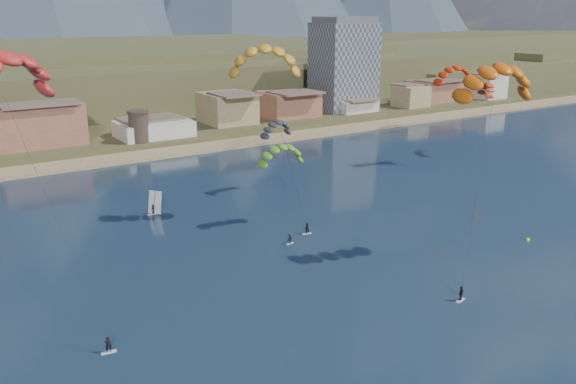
{
  "coord_description": "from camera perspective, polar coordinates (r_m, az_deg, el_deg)",
  "views": [
    {
      "loc": [
        -46.23,
        -39.97,
        36.41
      ],
      "look_at": [
        0.0,
        32.0,
        10.0
      ],
      "focal_mm": 37.01,
      "sensor_mm": 36.0,
      "label": 1
    }
  ],
  "objects": [
    {
      "name": "kitesurfer_red",
      "position": [
        75.56,
        -25.84,
        10.6
      ],
      "size": [
        14.69,
        21.86,
        34.61
      ],
      "color": "silver",
      "rests_on": "ground"
    },
    {
      "name": "foothills",
      "position": [
        282.27,
        -18.83,
        10.71
      ],
      "size": [
        940.0,
        210.0,
        18.0
      ],
      "color": "brown",
      "rests_on": "ground"
    },
    {
      "name": "kitesurfer_orange",
      "position": [
        89.38,
        19.32,
        10.43
      ],
      "size": [
        20.92,
        13.16,
        31.85
      ],
      "color": "silver",
      "rests_on": "ground"
    },
    {
      "name": "watchtower",
      "position": [
        165.03,
        -14.15,
        6.15
      ],
      "size": [
        5.82,
        5.82,
        8.6
      ],
      "color": "#47382D",
      "rests_on": "ground"
    },
    {
      "name": "distant_kite_dark",
      "position": [
        120.22,
        -1.15,
        6.37
      ],
      "size": [
        8.39,
        6.4,
        16.77
      ],
      "color": "#262626",
      "rests_on": "ground"
    },
    {
      "name": "windsurfer",
      "position": [
        112.61,
        -12.75,
        -1.41
      ],
      "size": [
        2.46,
        2.67,
        4.32
      ],
      "color": "silver",
      "rests_on": "ground"
    },
    {
      "name": "buoy",
      "position": [
        105.48,
        22.04,
        -4.28
      ],
      "size": [
        0.7,
        0.7,
        0.7
      ],
      "color": "#FFF71A",
      "rests_on": "ground"
    },
    {
      "name": "apartment_tower",
      "position": [
        213.96,
        5.39,
        12.1
      ],
      "size": [
        20.0,
        16.0,
        32.0
      ],
      "color": "gray",
      "rests_on": "ground"
    },
    {
      "name": "kitesurfer_green",
      "position": [
        100.97,
        -0.64,
        3.86
      ],
      "size": [
        9.07,
        10.66,
        16.18
      ],
      "color": "silver",
      "rests_on": "ground"
    },
    {
      "name": "kitesurfer_yellow",
      "position": [
        101.97,
        -2.22,
        12.89
      ],
      "size": [
        13.6,
        15.93,
        32.05
      ],
      "color": "silver",
      "rests_on": "ground"
    },
    {
      "name": "ground",
      "position": [
        71.14,
        14.53,
        -14.24
      ],
      "size": [
        2400.0,
        2400.0,
        0.0
      ],
      "primitive_type": "plane",
      "color": "black",
      "rests_on": "ground"
    },
    {
      "name": "distant_kite_red",
      "position": [
        160.93,
        18.51,
        9.53
      ],
      "size": [
        7.36,
        8.61,
        20.15
      ],
      "color": "#262626",
      "rests_on": "ground"
    },
    {
      "name": "beach",
      "position": [
        157.33,
        -14.75,
        3.3
      ],
      "size": [
        2200.0,
        12.0,
        0.9
      ],
      "color": "#A1835C",
      "rests_on": "ground"
    },
    {
      "name": "distant_kite_orange",
      "position": [
        146.22,
        15.71,
        11.03
      ],
      "size": [
        11.13,
        7.19,
        25.38
      ],
      "color": "#262626",
      "rests_on": "ground"
    }
  ]
}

